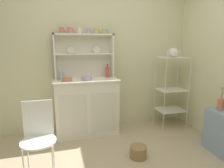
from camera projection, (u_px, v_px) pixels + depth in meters
wall_back at (96, 55)px, 3.24m from camera, size 3.84×0.05×2.50m
hutch_cabinet at (87, 106)px, 3.10m from camera, size 1.00×0.45×0.90m
hutch_shelf_unit at (84, 53)px, 3.09m from camera, size 0.93×0.18×0.69m
bakers_rack at (171, 85)px, 3.33m from camera, size 0.47×0.37×1.22m
wire_chair at (38, 133)px, 2.04m from camera, size 0.36×0.36×0.85m
floor_basket at (138, 152)px, 2.50m from camera, size 0.22×0.22×0.15m
cup_terracotta_0 at (62, 30)px, 2.90m from camera, size 0.08×0.07×0.09m
cup_rose_1 at (70, 30)px, 2.93m from camera, size 0.09×0.08×0.09m
cup_cream_2 at (79, 31)px, 2.97m from camera, size 0.09×0.08×0.08m
cup_lilac_3 at (88, 31)px, 3.00m from camera, size 0.08×0.07×0.08m
cup_gold_4 at (96, 31)px, 3.03m from camera, size 0.09×0.07×0.08m
cup_sage_5 at (105, 31)px, 3.07m from camera, size 0.10×0.08×0.08m
bowl_mixing_large at (67, 80)px, 2.87m from camera, size 0.15×0.15×0.05m
bowl_floral_medium at (87, 78)px, 2.94m from camera, size 0.16×0.16×0.06m
jam_bottle at (108, 72)px, 3.17m from camera, size 0.06×0.06×0.22m
utensil_jar at (61, 76)px, 2.98m from camera, size 0.08×0.08×0.24m
porcelain_teapot at (173, 52)px, 3.21m from camera, size 0.25×0.15×0.18m
flower_vase at (221, 103)px, 2.58m from camera, size 0.09×0.09×0.31m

